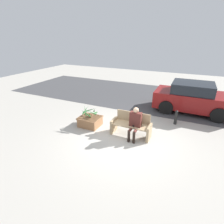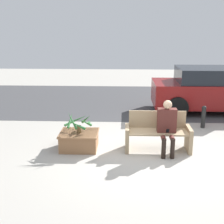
# 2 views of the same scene
# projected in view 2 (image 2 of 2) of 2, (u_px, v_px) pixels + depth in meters

# --- Properties ---
(ground_plane) EXTENTS (30.00, 30.00, 0.00)m
(ground_plane) POSITION_uv_depth(u_px,v_px,m) (151.00, 156.00, 7.28)
(ground_plane) COLOR #ADA89E
(road_surface) EXTENTS (20.00, 6.00, 0.01)m
(road_surface) POSITION_uv_depth(u_px,v_px,m) (140.00, 100.00, 12.75)
(road_surface) COLOR #424244
(road_surface) RESTS_ON ground_plane
(bench) EXTENTS (1.58, 0.59, 0.93)m
(bench) POSITION_uv_depth(u_px,v_px,m) (158.00, 133.00, 7.60)
(bench) COLOR tan
(bench) RESTS_ON ground_plane
(person_seated) EXTENTS (0.45, 0.60, 1.28)m
(person_seated) POSITION_uv_depth(u_px,v_px,m) (167.00, 124.00, 7.34)
(person_seated) COLOR #51231E
(person_seated) RESTS_ON ground_plane
(planter_box) EXTENTS (0.94, 0.81, 0.43)m
(planter_box) POSITION_uv_depth(u_px,v_px,m) (79.00, 140.00, 7.70)
(planter_box) COLOR #936642
(planter_box) RESTS_ON ground_plane
(potted_plant) EXTENTS (0.70, 0.69, 0.53)m
(potted_plant) POSITION_uv_depth(u_px,v_px,m) (79.00, 122.00, 7.58)
(potted_plant) COLOR brown
(potted_plant) RESTS_ON planter_box
(parked_car) EXTENTS (3.82, 1.98, 1.56)m
(parked_car) POSITION_uv_depth(u_px,v_px,m) (207.00, 90.00, 10.93)
(parked_car) COLOR maroon
(parked_car) RESTS_ON ground_plane
(bollard_post) EXTENTS (0.14, 0.14, 0.68)m
(bollard_post) POSITION_uv_depth(u_px,v_px,m) (203.00, 116.00, 9.24)
(bollard_post) COLOR black
(bollard_post) RESTS_ON ground_plane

